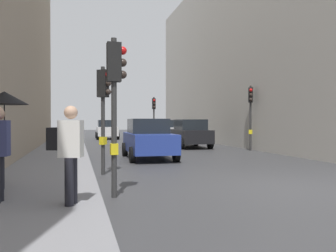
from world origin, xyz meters
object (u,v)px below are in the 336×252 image
(car_silver_hatchback, at_px, (163,130))
(traffic_light_mid_street, at_px, (251,106))
(pedestrian_with_black_backpack, at_px, (69,149))
(car_blue_van, at_px, (148,139))
(traffic_light_far_median, at_px, (154,111))
(pedestrian_with_umbrella, at_px, (3,113))
(traffic_light_near_right, at_px, (104,100))
(car_white_compact, at_px, (107,129))
(car_dark_suv, at_px, (189,133))
(traffic_light_near_left, at_px, (115,88))

(car_silver_hatchback, bearing_deg, traffic_light_mid_street, -79.96)
(car_silver_hatchback, distance_m, pedestrian_with_black_backpack, 24.41)
(car_blue_van, relative_size, car_silver_hatchback, 1.00)
(traffic_light_far_median, xyz_separation_m, pedestrian_with_umbrella, (-7.38, -18.46, -0.60))
(car_silver_hatchback, height_order, pedestrian_with_umbrella, pedestrian_with_umbrella)
(traffic_light_near_right, height_order, pedestrian_with_black_backpack, traffic_light_near_right)
(traffic_light_far_median, height_order, car_white_compact, traffic_light_far_median)
(pedestrian_with_umbrella, bearing_deg, car_white_compact, 80.25)
(traffic_light_far_median, height_order, car_silver_hatchback, traffic_light_far_median)
(car_white_compact, distance_m, pedestrian_with_umbrella, 25.05)
(car_white_compact, relative_size, pedestrian_with_umbrella, 1.98)
(car_dark_suv, xyz_separation_m, car_white_compact, (-4.16, 12.05, 0.00))
(traffic_light_mid_street, xyz_separation_m, car_dark_suv, (-2.59, 3.09, -1.64))
(traffic_light_near_right, height_order, car_blue_van, traffic_light_near_right)
(car_blue_van, bearing_deg, traffic_light_mid_street, 22.47)
(traffic_light_far_median, height_order, traffic_light_near_right, traffic_light_far_median)
(car_dark_suv, bearing_deg, traffic_light_near_left, -114.54)
(traffic_light_mid_street, relative_size, car_white_compact, 0.86)
(traffic_light_near_left, bearing_deg, traffic_light_far_median, 75.23)
(traffic_light_far_median, xyz_separation_m, car_silver_hatchback, (1.48, 3.05, -1.57))
(traffic_light_near_left, bearing_deg, car_silver_hatchback, 73.60)
(traffic_light_near_right, bearing_deg, pedestrian_with_umbrella, -131.18)
(car_silver_hatchback, bearing_deg, car_dark_suv, -93.03)
(car_silver_hatchback, bearing_deg, traffic_light_near_right, -109.10)
(traffic_light_mid_street, bearing_deg, car_silver_hatchback, 100.04)
(traffic_light_near_right, bearing_deg, pedestrian_with_black_backpack, -102.06)
(car_white_compact, xyz_separation_m, pedestrian_with_black_backpack, (-2.83, -26.40, 0.29))
(car_white_compact, bearing_deg, traffic_light_mid_street, -65.97)
(pedestrian_with_umbrella, bearing_deg, traffic_light_far_median, 68.20)
(traffic_light_near_right, relative_size, pedestrian_with_umbrella, 1.56)
(traffic_light_near_left, xyz_separation_m, car_blue_van, (2.25, 7.50, -1.50))
(traffic_light_far_median, bearing_deg, pedestrian_with_umbrella, -111.80)
(traffic_light_far_median, bearing_deg, traffic_light_near_right, -107.70)
(traffic_light_mid_street, bearing_deg, car_dark_suv, 130.01)
(traffic_light_mid_street, relative_size, car_blue_van, 0.86)
(traffic_light_near_right, xyz_separation_m, car_silver_hatchback, (6.52, 18.82, -1.42))
(traffic_light_mid_street, distance_m, pedestrian_with_umbrella, 14.56)
(traffic_light_mid_street, xyz_separation_m, pedestrian_with_black_backpack, (-9.58, -11.26, -1.35))
(traffic_light_far_median, bearing_deg, car_dark_suv, -80.18)
(pedestrian_with_umbrella, bearing_deg, traffic_light_near_right, 48.82)
(traffic_light_near_left, bearing_deg, pedestrian_with_umbrella, 165.29)
(traffic_light_near_left, height_order, car_dark_suv, traffic_light_near_left)
(traffic_light_near_right, bearing_deg, traffic_light_mid_street, 38.38)
(car_silver_hatchback, relative_size, car_white_compact, 1.00)
(car_dark_suv, bearing_deg, car_silver_hatchback, 86.97)
(pedestrian_with_black_backpack, bearing_deg, traffic_light_near_right, 77.94)
(traffic_light_mid_street, bearing_deg, traffic_light_near_right, -141.62)
(traffic_light_near_left, bearing_deg, car_white_compact, 85.74)
(car_blue_van, bearing_deg, traffic_light_near_right, -118.24)
(traffic_light_mid_street, xyz_separation_m, car_silver_hatchback, (-2.12, 11.98, -1.64))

